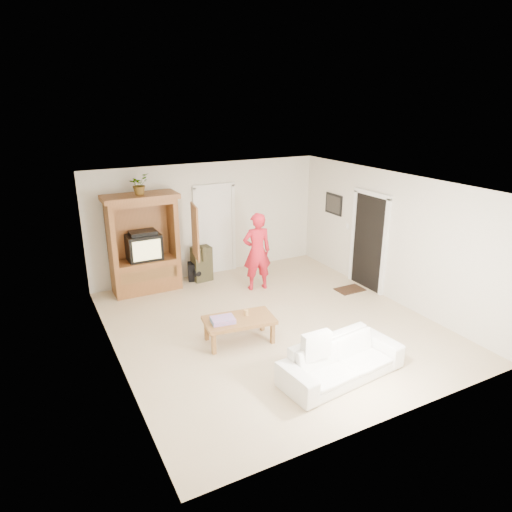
{
  "coord_description": "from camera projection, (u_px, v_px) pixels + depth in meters",
  "views": [
    {
      "loc": [
        -3.74,
        -6.55,
        3.94
      ],
      "look_at": [
        -0.0,
        0.6,
        1.15
      ],
      "focal_mm": 32.0,
      "sensor_mm": 36.0,
      "label": 1
    }
  ],
  "objects": [
    {
      "name": "wall_right",
      "position": [
        391.0,
        237.0,
        9.18
      ],
      "size": [
        0.0,
        6.0,
        6.0
      ],
      "primitive_type": "plane",
      "rotation": [
        1.57,
        0.0,
        -1.57
      ],
      "color": "silver",
      "rests_on": "floor"
    },
    {
      "name": "wall_front",
      "position": [
        395.0,
        331.0,
        5.47
      ],
      "size": [
        5.5,
        0.0,
        5.5
      ],
      "primitive_type": "plane",
      "rotation": [
        -1.57,
        0.0,
        0.0
      ],
      "color": "silver",
      "rests_on": "floor"
    },
    {
      "name": "coffee_table",
      "position": [
        239.0,
        321.0,
        7.69
      ],
      "size": [
        1.25,
        0.79,
        0.44
      ],
      "rotation": [
        0.0,
        0.0,
        -0.13
      ],
      "color": "olive",
      "rests_on": "floor"
    },
    {
      "name": "wall_back",
      "position": [
        208.0,
        220.0,
        10.49
      ],
      "size": [
        5.5,
        0.0,
        5.5
      ],
      "primitive_type": "plane",
      "rotation": [
        1.57,
        0.0,
        0.0
      ],
      "color": "silver",
      "rests_on": "floor"
    },
    {
      "name": "backpack_olive",
      "position": [
        202.0,
        264.0,
        10.33
      ],
      "size": [
        0.44,
        0.34,
        0.79
      ],
      "primitive_type": null,
      "rotation": [
        0.0,
        0.0,
        0.08
      ],
      "color": "#47442B",
      "rests_on": "floor"
    },
    {
      "name": "armoire",
      "position": [
        145.0,
        250.0,
        9.65
      ],
      "size": [
        1.82,
        1.14,
        2.1
      ],
      "color": "brown",
      "rests_on": "floor"
    },
    {
      "name": "sofa",
      "position": [
        342.0,
        360.0,
        6.73
      ],
      "size": [
        2.0,
        0.95,
        0.56
      ],
      "primitive_type": "imported",
      "rotation": [
        0.0,
        0.0,
        0.11
      ],
      "color": "white",
      "rests_on": "floor"
    },
    {
      "name": "wall_left",
      "position": [
        111.0,
        286.0,
        6.78
      ],
      "size": [
        0.0,
        6.0,
        6.0
      ],
      "primitive_type": "plane",
      "rotation": [
        1.57,
        0.0,
        1.57
      ],
      "color": "silver",
      "rests_on": "floor"
    },
    {
      "name": "backpack_black",
      "position": [
        196.0,
        272.0,
        10.35
      ],
      "size": [
        0.39,
        0.29,
        0.43
      ],
      "primitive_type": null,
      "rotation": [
        0.0,
        0.0,
        -0.28
      ],
      "color": "black",
      "rests_on": "floor"
    },
    {
      "name": "candle",
      "position": [
        246.0,
        312.0,
        7.77
      ],
      "size": [
        0.08,
        0.08,
        0.1
      ],
      "primitive_type": "cylinder",
      "color": "tan",
      "rests_on": "coffee_table"
    },
    {
      "name": "towel",
      "position": [
        223.0,
        320.0,
        7.53
      ],
      "size": [
        0.41,
        0.33,
        0.08
      ],
      "primitive_type": "cube",
      "rotation": [
        0.0,
        0.0,
        -0.14
      ],
      "color": "#F953B0",
      "rests_on": "coffee_table"
    },
    {
      "name": "doorway_right",
      "position": [
        369.0,
        242.0,
        9.77
      ],
      "size": [
        0.05,
        0.9,
        2.04
      ],
      "primitive_type": "cube",
      "color": "black",
      "rests_on": "floor"
    },
    {
      "name": "framed_picture",
      "position": [
        334.0,
        204.0,
        10.67
      ],
      "size": [
        0.03,
        0.6,
        0.48
      ],
      "primitive_type": "cube",
      "color": "black",
      "rests_on": "wall_right"
    },
    {
      "name": "doormat",
      "position": [
        350.0,
        289.0,
        9.91
      ],
      "size": [
        0.6,
        0.4,
        0.02
      ],
      "primitive_type": "cube",
      "color": "#382316",
      "rests_on": "floor"
    },
    {
      "name": "door_back",
      "position": [
        215.0,
        231.0,
        10.62
      ],
      "size": [
        0.85,
        0.05,
        2.04
      ],
      "primitive_type": "cube",
      "color": "white",
      "rests_on": "floor"
    },
    {
      "name": "plant",
      "position": [
        139.0,
        184.0,
        9.15
      ],
      "size": [
        0.5,
        0.5,
        0.42
      ],
      "primitive_type": "imported",
      "rotation": [
        0.0,
        0.0,
        0.71
      ],
      "color": "#4C7238",
      "rests_on": "armoire"
    },
    {
      "name": "floor",
      "position": [
        271.0,
        324.0,
        8.4
      ],
      "size": [
        6.0,
        6.0,
        0.0
      ],
      "primitive_type": "plane",
      "color": "tan",
      "rests_on": "ground"
    },
    {
      "name": "ceiling",
      "position": [
        273.0,
        184.0,
        7.55
      ],
      "size": [
        6.0,
        6.0,
        0.0
      ],
      "primitive_type": "plane",
      "rotation": [
        3.14,
        0.0,
        0.0
      ],
      "color": "white",
      "rests_on": "floor"
    },
    {
      "name": "man",
      "position": [
        257.0,
        252.0,
        9.72
      ],
      "size": [
        0.68,
        0.5,
        1.7
      ],
      "primitive_type": "imported",
      "rotation": [
        0.0,
        0.0,
        2.98
      ],
      "color": "red",
      "rests_on": "floor"
    }
  ]
}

